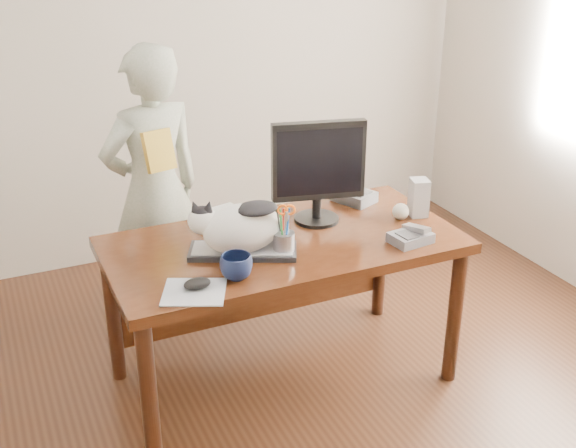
# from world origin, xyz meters

# --- Properties ---
(room) EXTENTS (4.50, 4.50, 4.50)m
(room) POSITION_xyz_m (0.00, 0.00, 1.35)
(room) COLOR black
(room) RESTS_ON ground
(desk) EXTENTS (1.60, 0.80, 0.75)m
(desk) POSITION_xyz_m (0.00, 0.68, 0.60)
(desk) COLOR black
(desk) RESTS_ON ground
(keyboard) EXTENTS (0.50, 0.35, 0.03)m
(keyboard) POSITION_xyz_m (-0.22, 0.55, 0.76)
(keyboard) COLOR black
(keyboard) RESTS_ON desk
(cat) EXTENTS (0.45, 0.34, 0.26)m
(cat) POSITION_xyz_m (-0.23, 0.55, 0.88)
(cat) COLOR white
(cat) RESTS_ON keyboard
(monitor) EXTENTS (0.44, 0.26, 0.50)m
(monitor) POSITION_xyz_m (0.23, 0.72, 1.03)
(monitor) COLOR black
(monitor) RESTS_ON desk
(pen_cup) EXTENTS (0.12, 0.12, 0.24)m
(pen_cup) POSITION_xyz_m (-0.06, 0.47, 0.82)
(pen_cup) COLOR #94959A
(pen_cup) RESTS_ON desk
(mousepad) EXTENTS (0.31, 0.30, 0.01)m
(mousepad) POSITION_xyz_m (-0.52, 0.30, 0.75)
(mousepad) COLOR silver
(mousepad) RESTS_ON desk
(mouse) EXTENTS (0.13, 0.11, 0.04)m
(mouse) POSITION_xyz_m (-0.50, 0.32, 0.77)
(mouse) COLOR black
(mouse) RESTS_ON mousepad
(coffee_mug) EXTENTS (0.19, 0.19, 0.10)m
(coffee_mug) POSITION_xyz_m (-0.32, 0.35, 0.80)
(coffee_mug) COLOR black
(coffee_mug) RESTS_ON desk
(phone) EXTENTS (0.19, 0.17, 0.08)m
(phone) POSITION_xyz_m (0.52, 0.34, 0.78)
(phone) COLOR #5B5B60
(phone) RESTS_ON desk
(speaker) EXTENTS (0.10, 0.11, 0.18)m
(speaker) POSITION_xyz_m (0.72, 0.59, 0.84)
(speaker) COLOR #9F9FA1
(speaker) RESTS_ON desk
(baseball) EXTENTS (0.08, 0.08, 0.08)m
(baseball) POSITION_xyz_m (0.61, 0.58, 0.79)
(baseball) COLOR silver
(baseball) RESTS_ON desk
(book_stack) EXTENTS (0.26, 0.21, 0.09)m
(book_stack) POSITION_xyz_m (-0.18, 0.85, 0.79)
(book_stack) COLOR #4D1416
(book_stack) RESTS_ON desk
(calculator) EXTENTS (0.22, 0.24, 0.06)m
(calculator) POSITION_xyz_m (0.52, 0.88, 0.78)
(calculator) COLOR #5B5B60
(calculator) RESTS_ON desk
(person) EXTENTS (0.64, 0.50, 1.54)m
(person) POSITION_xyz_m (-0.40, 1.37, 0.77)
(person) COLOR beige
(person) RESTS_ON ground
(held_book) EXTENTS (0.16, 0.12, 0.20)m
(held_book) POSITION_xyz_m (-0.40, 1.20, 1.05)
(held_book) COLOR gold
(held_book) RESTS_ON person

